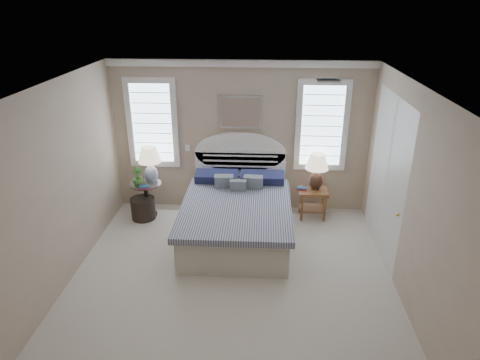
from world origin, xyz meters
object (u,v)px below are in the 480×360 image
side_table_left (147,196)px  nightstand_right (313,197)px  floor_pot (143,208)px  lamp_left (150,161)px  bed (237,214)px  lamp_right (317,168)px

side_table_left → nightstand_right: (2.95, 0.10, -0.00)m
floor_pot → lamp_left: lamp_left is taller
side_table_left → lamp_left: (0.09, 0.08, 0.64)m
bed → floor_pot: size_ratio=5.35×
side_table_left → lamp_right: size_ratio=0.96×
side_table_left → floor_pot: bearing=-112.1°
side_table_left → nightstand_right: side_table_left is taller
floor_pot → bed: bearing=-15.7°
side_table_left → floor_pot: 0.23m
bed → lamp_right: (1.34, 0.76, 0.54)m
bed → floor_pot: (-1.70, 0.48, -0.19)m
bed → side_table_left: bearing=160.3°
floor_pot → lamp_left: size_ratio=0.65×
side_table_left → nightstand_right: size_ratio=1.19×
side_table_left → lamp_right: lamp_right is taller
nightstand_right → lamp_left: 2.93m
bed → floor_pot: 1.77m
nightstand_right → lamp_left: (-2.86, -0.02, 0.64)m
lamp_left → lamp_right: 2.90m
nightstand_right → floor_pot: bearing=-175.9°
side_table_left → lamp_left: bearing=40.7°
floor_pot → lamp_right: lamp_right is taller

